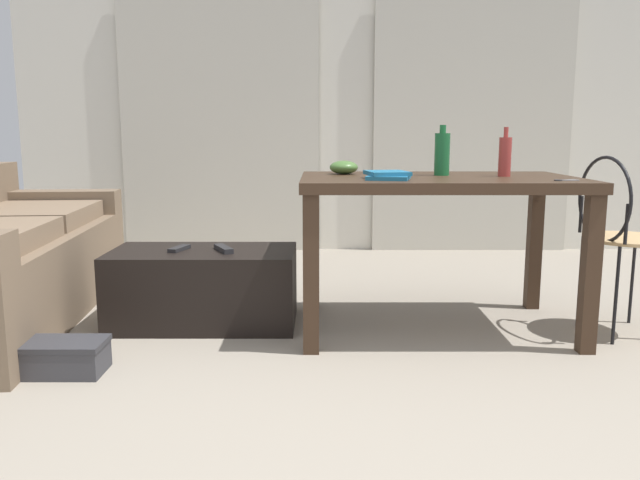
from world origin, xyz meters
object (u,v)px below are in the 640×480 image
object	(u,v)px
bowl	(346,167)
book_stack	(390,175)
craft_table	(439,197)
bottle_near	(444,154)
tv_remote_primary	(181,248)
tv_remote_secondary	(226,249)
coffee_table	(206,287)
scissors	(565,180)
wire_chair	(619,225)
bottle_far	(507,156)
shoebox	(67,357)

from	to	relation	value
bowl	book_stack	distance (m)	0.40
bowl	craft_table	bearing A→B (deg)	-22.17
bottle_near	tv_remote_primary	size ratio (longest dim) A/B	1.60
tv_remote_secondary	craft_table	bearing A→B (deg)	-27.83
coffee_table	craft_table	xyz separation A→B (m)	(1.16, -0.07, 0.47)
coffee_table	tv_remote_secondary	bearing A→B (deg)	-15.92
book_stack	bottle_near	bearing A→B (deg)	41.21
book_stack	tv_remote_primary	size ratio (longest dim) A/B	1.69
bottle_near	book_stack	xyz separation A→B (m)	(-0.29, -0.26, -0.09)
coffee_table	scissors	xyz separation A→B (m)	(1.67, -0.34, 0.57)
coffee_table	wire_chair	size ratio (longest dim) A/B	1.07
craft_table	bottle_near	size ratio (longest dim) A/B	5.35
bottle_far	scissors	bearing A→B (deg)	-57.96
tv_remote_primary	tv_remote_secondary	distance (m)	0.23
tv_remote_secondary	shoebox	size ratio (longest dim) A/B	0.57
wire_chair	shoebox	bearing A→B (deg)	-168.08
tv_remote_secondary	bottle_far	bearing A→B (deg)	-26.65
tv_remote_secondary	book_stack	bearing A→B (deg)	-40.54
tv_remote_primary	tv_remote_secondary	xyz separation A→B (m)	(0.23, -0.03, 0.00)
wire_chair	bottle_far	world-z (taller)	bottle_far
craft_table	wire_chair	world-z (taller)	wire_chair
bottle_far	scissors	distance (m)	0.35
book_stack	tv_remote_primary	xyz separation A→B (m)	(-1.02, 0.24, -0.38)
wire_chair	book_stack	xyz separation A→B (m)	(-1.10, -0.07, 0.24)
book_stack	tv_remote_secondary	size ratio (longest dim) A/B	1.43
coffee_table	tv_remote_primary	world-z (taller)	tv_remote_primary
bottle_near	shoebox	size ratio (longest dim) A/B	0.77
scissors	shoebox	bearing A→B (deg)	-170.75
wire_chair	coffee_table	bearing A→B (deg)	175.17
tv_remote_primary	bottle_near	bearing A→B (deg)	18.13
bottle_far	wire_chair	bearing A→B (deg)	-12.66
wire_chair	bowl	distance (m)	1.34
wire_chair	shoebox	world-z (taller)	wire_chair
scissors	tv_remote_primary	world-z (taller)	scissors
tv_remote_secondary	tv_remote_primary	bearing A→B (deg)	147.83
craft_table	scissors	size ratio (longest dim) A/B	12.23
bowl	book_stack	bearing A→B (deg)	-61.95
scissors	tv_remote_secondary	world-z (taller)	scissors
coffee_table	bottle_near	xyz separation A→B (m)	(1.20, 0.02, 0.68)
craft_table	tv_remote_primary	size ratio (longest dim) A/B	8.56
bowl	scissors	xyz separation A→B (m)	(0.95, -0.45, -0.03)
coffee_table	book_stack	size ratio (longest dim) A/B	3.55
bowl	tv_remote_primary	world-z (taller)	bowl
wire_chair	craft_table	bearing A→B (deg)	173.27
bottle_near	book_stack	distance (m)	0.40
bottle_near	tv_remote_secondary	size ratio (longest dim) A/B	1.35
craft_table	tv_remote_secondary	xyz separation A→B (m)	(-1.05, 0.04, -0.26)
wire_chair	book_stack	size ratio (longest dim) A/B	3.31
book_stack	wire_chair	bearing A→B (deg)	3.77
wire_chair	bottle_far	distance (m)	0.61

